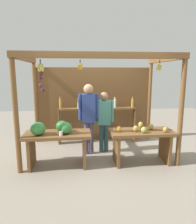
% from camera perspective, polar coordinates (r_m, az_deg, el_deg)
% --- Properties ---
extents(ground_plane, '(12.00, 12.00, 0.00)m').
position_cam_1_polar(ground_plane, '(5.26, -0.21, -10.97)').
color(ground_plane, gray).
rests_on(ground_plane, ground).
extents(market_stall, '(3.40, 1.99, 2.34)m').
position_cam_1_polar(market_stall, '(5.36, -0.75, 4.45)').
color(market_stall, brown).
rests_on(market_stall, ground).
extents(fruit_counter_left, '(1.38, 0.64, 0.98)m').
position_cam_1_polar(fruit_counter_left, '(4.38, -11.65, -6.82)').
color(fruit_counter_left, brown).
rests_on(fruit_counter_left, ground).
extents(fruit_counter_right, '(1.38, 0.64, 0.87)m').
position_cam_1_polar(fruit_counter_right, '(4.59, 12.00, -7.20)').
color(fruit_counter_right, brown).
rests_on(fruit_counter_right, ground).
extents(bottle_shelf_unit, '(2.18, 0.22, 1.34)m').
position_cam_1_polar(bottle_shelf_unit, '(5.71, -0.27, -0.87)').
color(bottle_shelf_unit, brown).
rests_on(bottle_shelf_unit, ground).
extents(vendor_man, '(0.48, 0.23, 1.70)m').
position_cam_1_polar(vendor_man, '(4.85, -2.65, -0.16)').
color(vendor_man, '#564E67').
rests_on(vendor_man, ground).
extents(vendor_woman, '(0.48, 0.20, 1.50)m').
position_cam_1_polar(vendor_woman, '(5.01, 1.68, -1.39)').
color(vendor_woman, '#2F5156').
rests_on(vendor_woman, ground).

